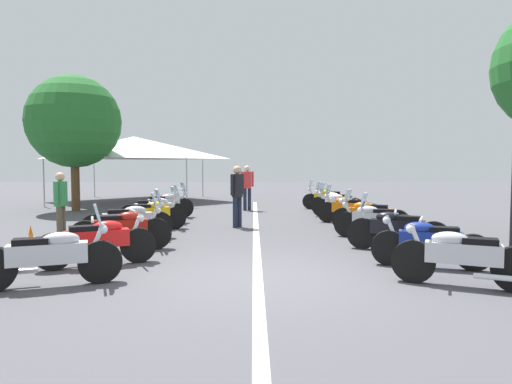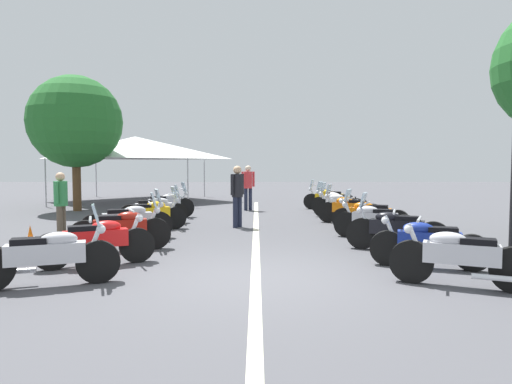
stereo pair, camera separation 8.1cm
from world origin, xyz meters
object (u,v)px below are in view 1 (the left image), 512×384
object	(u,v)px
motorcycle_left_row_0	(50,256)
bystander_1	(237,191)
motorcycle_left_row_4	(151,214)
bystander_0	(61,200)
motorcycle_right_row_1	(429,242)
motorcycle_right_row_4	(369,215)
motorcycle_right_row_7	(336,202)
roadside_tree_0	(74,122)
motorcycle_left_row_6	(165,204)
motorcycle_right_row_6	(340,204)
motorcycle_right_row_8	(327,198)
motorcycle_right_row_2	(396,229)
motorcycle_left_row_1	(98,241)
motorcycle_right_row_3	(374,220)
motorcycle_right_row_5	(349,209)
traffic_cone_0	(31,241)
motorcycle_left_row_3	(129,221)
motorcycle_left_row_5	(154,209)
bystander_2	(247,184)
event_tent	(134,148)
motorcycle_right_row_0	(461,256)
motorcycle_left_row_2	(123,228)

from	to	relation	value
motorcycle_left_row_0	bystander_1	bearing A→B (deg)	48.30
motorcycle_left_row_4	bystander_0	world-z (taller)	bystander_0
motorcycle_right_row_1	motorcycle_right_row_4	xyz separation A→B (m)	(4.39, -0.07, -0.00)
motorcycle_right_row_7	roadside_tree_0	size ratio (longest dim) A/B	0.35
motorcycle_left_row_6	motorcycle_right_row_7	size ratio (longest dim) A/B	1.05
motorcycle_right_row_1	motorcycle_right_row_6	xyz separation A→B (m)	(7.45, 0.13, 0.01)
motorcycle_right_row_7	motorcycle_right_row_8	distance (m)	1.61
bystander_0	roadside_tree_0	xyz separation A→B (m)	(6.68, 2.27, 2.52)
motorcycle_right_row_2	bystander_0	xyz separation A→B (m)	(1.61, 7.69, 0.48)
motorcycle_left_row_1	roadside_tree_0	size ratio (longest dim) A/B	0.37
motorcycle_right_row_3	motorcycle_right_row_5	distance (m)	2.83
motorcycle_left_row_0	traffic_cone_0	bearing A→B (deg)	101.84
motorcycle_left_row_3	motorcycle_right_row_4	distance (m)	6.32
motorcycle_left_row_5	bystander_2	world-z (taller)	bystander_2
motorcycle_left_row_0	event_tent	distance (m)	16.15
motorcycle_right_row_2	motorcycle_left_row_1	bearing A→B (deg)	37.14
motorcycle_left_row_5	roadside_tree_0	xyz separation A→B (m)	(3.92, 3.94, 3.01)
motorcycle_right_row_0	motorcycle_right_row_6	world-z (taller)	motorcycle_right_row_6
motorcycle_right_row_0	bystander_1	world-z (taller)	bystander_1
motorcycle_left_row_2	motorcycle_right_row_4	world-z (taller)	motorcycle_left_row_2
motorcycle_left_row_6	bystander_1	world-z (taller)	bystander_1
motorcycle_left_row_5	motorcycle_right_row_1	xyz separation A→B (m)	(-5.90, -6.11, -0.01)
roadside_tree_0	motorcycle_left_row_1	bearing A→B (deg)	-156.50
motorcycle_left_row_6	motorcycle_right_row_6	bearing A→B (deg)	-22.35
motorcycle_left_row_0	motorcycle_right_row_8	world-z (taller)	motorcycle_left_row_0
motorcycle_right_row_6	motorcycle_left_row_1	bearing A→B (deg)	80.23
motorcycle_left_row_2	event_tent	bearing A→B (deg)	87.08
motorcycle_left_row_0	bystander_2	bearing A→B (deg)	56.26
motorcycle_left_row_0	bystander_1	size ratio (longest dim) A/B	1.14
motorcycle_left_row_0	roadside_tree_0	size ratio (longest dim) A/B	0.38
motorcycle_left_row_4	bystander_0	size ratio (longest dim) A/B	1.17
motorcycle_right_row_3	motorcycle_right_row_8	distance (m)	7.17
motorcycle_left_row_1	motorcycle_right_row_7	xyz separation A→B (m)	(8.53, -5.80, -0.00)
motorcycle_left_row_6	motorcycle_right_row_4	size ratio (longest dim) A/B	0.97
motorcycle_right_row_2	bystander_1	distance (m)	5.01
traffic_cone_0	motorcycle_left_row_3	bearing A→B (deg)	-37.80
motorcycle_left_row_1	bystander_0	xyz separation A→B (m)	(2.99, 1.93, 0.49)
motorcycle_right_row_2	motorcycle_right_row_6	bearing A→B (deg)	-66.02
motorcycle_right_row_1	traffic_cone_0	bearing A→B (deg)	10.12
motorcycle_right_row_4	bystander_0	world-z (taller)	bystander_0
motorcycle_left_row_5	motorcycle_right_row_8	xyz separation A→B (m)	(4.39, -6.01, 0.00)
motorcycle_left_row_2	event_tent	distance (m)	13.48
motorcycle_left_row_3	motorcycle_right_row_5	bearing A→B (deg)	5.12
motorcycle_right_row_2	motorcycle_right_row_5	size ratio (longest dim) A/B	1.05
motorcycle_left_row_3	motorcycle_right_row_0	distance (m)	7.37
motorcycle_left_row_4	motorcycle_right_row_5	xyz separation A→B (m)	(1.42, -5.76, 0.01)
motorcycle_right_row_4	roadside_tree_0	bearing A→B (deg)	-6.56
motorcycle_right_row_1	motorcycle_right_row_7	distance (m)	8.69
motorcycle_left_row_0	motorcycle_left_row_3	size ratio (longest dim) A/B	0.98
motorcycle_left_row_6	motorcycle_right_row_1	size ratio (longest dim) A/B	0.99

